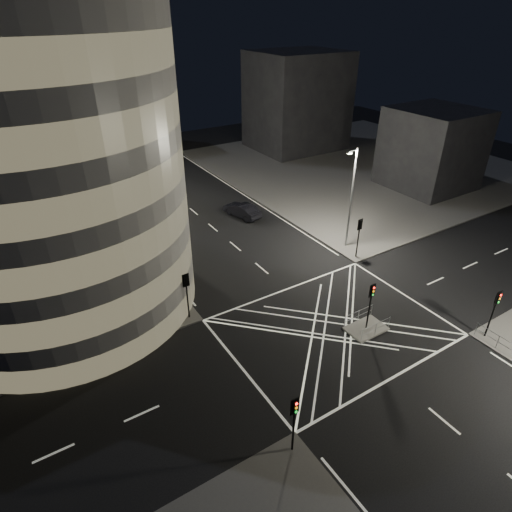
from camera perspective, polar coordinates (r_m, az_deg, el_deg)
ground at (r=33.55m, az=10.16°, el=-9.38°), size 120.00×120.00×0.00m
sidewalk_far_right at (r=68.91m, az=13.82°, el=11.75°), size 42.00×42.00×0.15m
central_island at (r=33.86m, az=14.44°, el=-9.36°), size 3.00×2.00×0.15m
building_right_far at (r=74.55m, az=5.46°, el=19.87°), size 14.00×12.00×15.00m
building_right_near at (r=61.46m, az=22.38°, el=13.10°), size 10.00×10.00×10.00m
building_far_end at (r=78.65m, az=-22.44°, el=19.44°), size 18.00×8.00×18.00m
tree_a at (r=33.01m, az=-13.73°, el=-0.91°), size 4.05×4.05×6.71m
tree_b at (r=37.82m, az=-16.98°, el=4.06°), size 4.29×4.29×7.57m
tree_c at (r=43.35m, az=-19.24°, el=6.51°), size 4.09×4.09×7.05m
tree_d at (r=48.92m, az=-21.06°, el=8.64°), size 4.94×4.94×7.36m
tree_e at (r=54.78m, az=-22.38°, el=9.71°), size 3.87×3.87×5.94m
traffic_signal_fl at (r=32.56m, az=-9.26°, el=-4.22°), size 0.55×0.22×4.00m
traffic_signal_nl at (r=23.68m, az=5.13°, el=-20.39°), size 0.55×0.22×4.00m
traffic_signal_fr at (r=41.31m, az=13.60°, el=3.25°), size 0.55×0.22×4.00m
traffic_signal_nr at (r=34.75m, az=29.28°, el=-5.80°), size 0.55×0.22×4.00m
traffic_signal_island at (r=32.17m, az=15.08°, el=-5.46°), size 0.55×0.22×4.00m
street_lamp_left_near at (r=35.32m, az=-13.98°, el=3.14°), size 1.25×0.25×10.00m
street_lamp_left_far at (r=51.61m, az=-20.88°, el=10.81°), size 1.25×0.25×10.00m
street_lamp_right_far at (r=42.04m, az=12.58°, el=7.82°), size 1.25×0.25×10.00m
railing_island_south at (r=33.03m, az=15.68°, el=-9.33°), size 2.80×0.06×1.10m
railing_island_north at (r=33.94m, az=13.51°, el=-7.76°), size 2.80×0.06×1.10m
sedan at (r=49.58m, az=-1.87°, el=6.14°), size 2.76×5.14×1.61m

